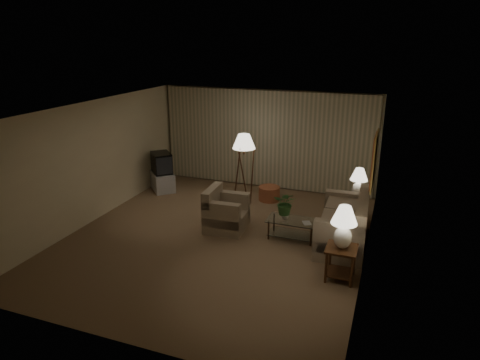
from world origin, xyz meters
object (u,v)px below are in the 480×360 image
armchair (226,213)px  floor_lamp (244,167)px  coffee_table (292,226)px  table_lamp_far (359,180)px  tv_cabinet (163,181)px  side_table_far (356,205)px  table_lamp_near (344,224)px  sofa (342,225)px  ottoman (269,193)px  vase (285,216)px  crt_tv (162,163)px  side_table_near (341,258)px

armchair → floor_lamp: bearing=4.1°
armchair → coffee_table: bearing=-91.1°
table_lamp_far → tv_cabinet: table_lamp_far is taller
side_table_far → coffee_table: 1.79m
table_lamp_near → side_table_far: bearing=90.0°
sofa → ottoman: (-2.08, 1.86, -0.23)m
armchair → vase: bearing=-90.9°
tv_cabinet → crt_tv: size_ratio=1.22×
side_table_far → tv_cabinet: bearing=176.3°
side_table_near → floor_lamp: size_ratio=0.34×
table_lamp_far → floor_lamp: size_ratio=0.38×
crt_tv → ottoman: (2.97, 0.27, -0.60)m
side_table_far → vase: size_ratio=3.92×
armchair → crt_tv: (-2.59, 1.73, 0.41)m
floor_lamp → side_table_near: bearing=-45.9°
tv_cabinet → ottoman: (2.97, 0.27, -0.07)m
coffee_table → vase: (-0.15, 0.00, 0.22)m
armchair → table_lamp_near: bearing=-117.7°
table_lamp_near → coffee_table: bearing=132.9°
sofa → vase: (-1.16, -0.10, 0.08)m
side_table_near → armchair: bearing=155.3°
table_lamp_near → floor_lamp: floor_lamp is taller
armchair → side_table_near: bearing=-117.7°
sofa → table_lamp_near: 1.50m
ottoman → side_table_near: bearing=-55.2°
side_table_near → sofa: bearing=96.3°
coffee_table → vase: vase is taller
tv_cabinet → vase: vase is taller
coffee_table → crt_tv: crt_tv is taller
table_lamp_near → crt_tv: table_lamp_near is taller
ottoman → vase: vase is taller
side_table_far → table_lamp_near: (-0.00, -2.60, 0.65)m
side_table_near → ottoman: bearing=124.8°
vase → ottoman: bearing=115.2°
table_lamp_near → crt_tv: bearing=150.5°
side_table_near → floor_lamp: (-2.82, 2.91, 0.51)m
floor_lamp → tv_cabinet: bearing=179.3°
table_lamp_far → armchair: bearing=-151.9°
side_table_far → floor_lamp: (-2.82, 0.31, 0.51)m
tv_cabinet → side_table_far: bearing=43.0°
armchair → coffee_table: 1.45m
table_lamp_near → ottoman: table_lamp_near is taller
sofa → armchair: size_ratio=2.00×
armchair → side_table_far: size_ratio=1.60×
armchair → tv_cabinet: 3.12m
armchair → table_lamp_far: bearing=-64.8°
tv_cabinet → floor_lamp: bearing=46.0°
ottoman → coffee_table: bearing=-61.4°
table_lamp_near → vase: 1.90m
armchair → side_table_near: size_ratio=1.60×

